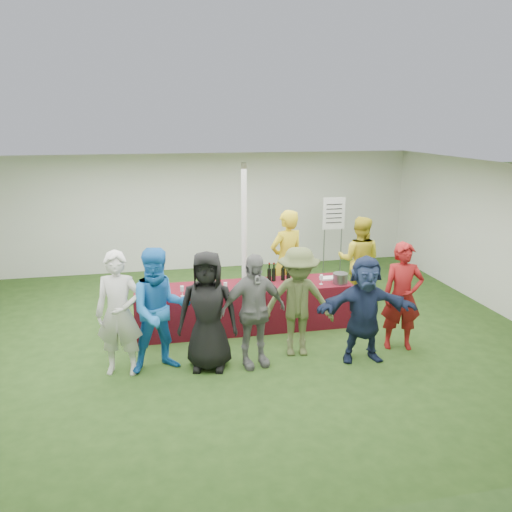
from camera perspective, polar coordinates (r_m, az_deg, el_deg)
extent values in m
plane|color=#284719|center=(8.28, -3.21, -9.13)|extent=(60.00, 60.00, 0.00)
plane|color=white|center=(11.70, -6.27, 5.01)|extent=(10.00, 0.00, 10.00)
plane|color=white|center=(4.18, 5.05, -14.47)|extent=(10.00, 0.00, 10.00)
plane|color=white|center=(9.85, 26.78, 1.50)|extent=(0.00, 8.00, 8.00)
plane|color=white|center=(7.58, -3.52, 9.81)|extent=(10.00, 10.00, 0.00)
cylinder|color=silver|center=(9.05, -1.35, 2.06)|extent=(0.10, 0.10, 2.70)
cube|color=#521317|center=(8.47, -1.33, -5.79)|extent=(3.60, 0.80, 0.75)
cylinder|color=black|center=(8.47, 0.28, -2.29)|extent=(0.07, 0.07, 0.22)
cylinder|color=black|center=(8.43, 0.28, -1.32)|extent=(0.03, 0.03, 0.08)
cylinder|color=maroon|center=(8.41, 0.28, -0.98)|extent=(0.03, 0.03, 0.02)
cylinder|color=black|center=(8.54, 1.52, -2.16)|extent=(0.07, 0.07, 0.22)
cylinder|color=black|center=(8.50, 1.53, -1.19)|extent=(0.03, 0.03, 0.08)
cylinder|color=maroon|center=(8.48, 1.53, -0.85)|extent=(0.03, 0.03, 0.02)
cylinder|color=black|center=(8.54, 2.05, -2.16)|extent=(0.07, 0.07, 0.22)
cylinder|color=black|center=(8.50, 2.06, -1.19)|extent=(0.03, 0.03, 0.08)
cylinder|color=maroon|center=(8.48, 2.06, -0.85)|extent=(0.03, 0.03, 0.02)
cylinder|color=black|center=(8.59, 3.09, -2.06)|extent=(0.07, 0.07, 0.22)
cylinder|color=black|center=(8.55, 3.11, -1.10)|extent=(0.03, 0.03, 0.08)
cylinder|color=maroon|center=(8.54, 3.11, -0.77)|extent=(0.03, 0.03, 0.02)
cylinder|color=black|center=(8.58, 3.73, -2.11)|extent=(0.07, 0.07, 0.22)
cylinder|color=black|center=(8.53, 3.74, -1.15)|extent=(0.03, 0.03, 0.08)
cylinder|color=maroon|center=(8.52, 3.75, -0.81)|extent=(0.03, 0.03, 0.02)
cylinder|color=black|center=(8.66, 4.72, -1.96)|extent=(0.07, 0.07, 0.22)
cylinder|color=black|center=(8.62, 4.74, -1.01)|extent=(0.03, 0.03, 0.08)
cylinder|color=maroon|center=(8.60, 4.75, -0.67)|extent=(0.03, 0.03, 0.02)
cylinder|color=black|center=(8.70, 5.54, -1.91)|extent=(0.07, 0.07, 0.22)
cylinder|color=black|center=(8.65, 5.57, -0.96)|extent=(0.03, 0.03, 0.08)
cylinder|color=maroon|center=(8.64, 5.58, -0.62)|extent=(0.03, 0.03, 0.02)
cylinder|color=silver|center=(8.00, -11.26, -4.50)|extent=(0.06, 0.06, 0.00)
cylinder|color=silver|center=(7.99, -11.27, -4.24)|extent=(0.01, 0.01, 0.07)
cylinder|color=silver|center=(7.96, -11.30, -3.69)|extent=(0.06, 0.06, 0.08)
cylinder|color=#4D0816|center=(7.97, -11.29, -3.90)|extent=(0.05, 0.05, 0.02)
cylinder|color=silver|center=(7.94, -8.41, -4.53)|extent=(0.06, 0.06, 0.00)
cylinder|color=silver|center=(7.92, -8.42, -4.26)|extent=(0.01, 0.01, 0.07)
cylinder|color=silver|center=(7.90, -8.45, -3.71)|extent=(0.06, 0.06, 0.08)
cylinder|color=#4D0816|center=(7.91, -8.44, -3.92)|extent=(0.05, 0.05, 0.02)
cylinder|color=silver|center=(7.98, -6.89, -4.37)|extent=(0.06, 0.06, 0.00)
cylinder|color=silver|center=(7.96, -6.90, -4.10)|extent=(0.01, 0.01, 0.07)
cylinder|color=silver|center=(7.94, -6.92, -3.55)|extent=(0.06, 0.06, 0.08)
cylinder|color=#4D0816|center=(7.95, -6.91, -3.76)|extent=(0.05, 0.05, 0.02)
cylinder|color=silver|center=(8.03, -3.50, -4.15)|extent=(0.06, 0.06, 0.00)
cylinder|color=silver|center=(8.02, -3.51, -3.88)|extent=(0.01, 0.01, 0.07)
cylinder|color=silver|center=(7.99, -3.51, -3.34)|extent=(0.06, 0.06, 0.08)
cylinder|color=#4D0816|center=(8.00, -3.51, -3.54)|extent=(0.05, 0.05, 0.02)
cylinder|color=silver|center=(8.47, 7.45, -3.20)|extent=(0.06, 0.06, 0.00)
cylinder|color=silver|center=(8.46, 7.46, -2.94)|extent=(0.01, 0.01, 0.07)
cylinder|color=silver|center=(8.44, 7.48, -2.43)|extent=(0.06, 0.06, 0.08)
cylinder|color=#4D0816|center=(8.45, 7.47, -2.62)|extent=(0.05, 0.05, 0.02)
cylinder|color=silver|center=(8.40, -0.64, -2.52)|extent=(0.07, 0.07, 0.20)
cylinder|color=silver|center=(8.37, -0.64, -1.77)|extent=(0.03, 0.03, 0.03)
cube|color=white|center=(8.75, 8.20, -2.53)|extent=(0.25, 0.18, 0.03)
cylinder|color=slate|center=(8.53, 9.61, -2.53)|extent=(0.25, 0.25, 0.18)
cylinder|color=slate|center=(11.18, 7.74, 0.27)|extent=(0.02, 0.02, 1.10)
cylinder|color=slate|center=(11.32, 9.65, 0.38)|extent=(0.02, 0.02, 1.10)
cube|color=white|center=(11.05, 8.89, 4.84)|extent=(0.50, 0.02, 0.70)
cube|color=black|center=(11.00, 8.96, 5.85)|extent=(0.36, 0.01, 0.02)
cube|color=black|center=(11.02, 8.94, 5.34)|extent=(0.36, 0.01, 0.02)
cube|color=black|center=(11.04, 8.92, 4.82)|extent=(0.36, 0.01, 0.02)
cube|color=black|center=(11.06, 8.90, 4.31)|extent=(0.36, 0.01, 0.02)
cube|color=black|center=(11.08, 8.88, 3.81)|extent=(0.36, 0.01, 0.02)
imported|color=gold|center=(9.07, 3.51, -0.58)|extent=(0.80, 0.66, 1.89)
imported|color=gold|center=(9.69, 11.68, -0.47)|extent=(1.02, 0.95, 1.68)
imported|color=silver|center=(7.07, -15.38, -6.39)|extent=(0.71, 0.54, 1.75)
imported|color=blue|center=(7.03, -10.91, -6.11)|extent=(0.97, 0.81, 1.77)
imported|color=black|center=(7.00, -5.53, -6.29)|extent=(0.94, 0.72, 1.71)
imported|color=slate|center=(7.05, -0.33, -6.28)|extent=(1.03, 0.57, 1.66)
imported|color=#4C562E|center=(7.39, 4.82, -5.26)|extent=(1.15, 0.76, 1.66)
imported|color=#1B2646|center=(7.38, 12.28, -5.95)|extent=(1.51, 0.62, 1.58)
imported|color=maroon|center=(7.90, 16.37, -4.45)|extent=(0.69, 0.54, 1.67)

